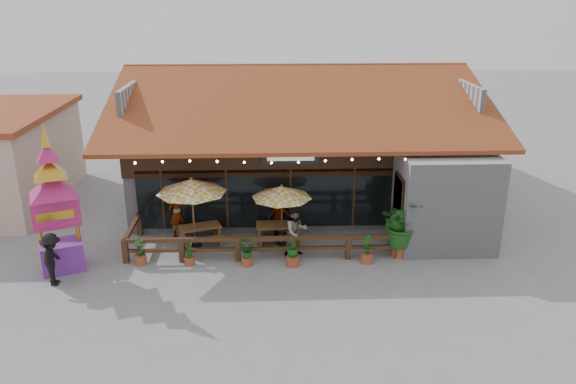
{
  "coord_description": "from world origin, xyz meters",
  "views": [
    {
      "loc": [
        -1.4,
        -18.81,
        9.2
      ],
      "look_at": [
        -0.61,
        1.5,
        1.89
      ],
      "focal_mm": 35.0,
      "sensor_mm": 36.0,
      "label": 1
    }
  ],
  "objects_px": {
    "picnic_table_right": "(279,231)",
    "umbrella_left": "(192,186)",
    "pedestrian": "(53,259)",
    "umbrella_right": "(282,192)",
    "picnic_table_left": "(200,232)",
    "tropical_plant": "(401,225)",
    "thai_sign_tower": "(53,190)"
  },
  "relations": [
    {
      "from": "umbrella_right",
      "to": "picnic_table_left",
      "type": "height_order",
      "value": "umbrella_right"
    },
    {
      "from": "picnic_table_left",
      "to": "thai_sign_tower",
      "type": "height_order",
      "value": "thai_sign_tower"
    },
    {
      "from": "umbrella_right",
      "to": "picnic_table_right",
      "type": "height_order",
      "value": "umbrella_right"
    },
    {
      "from": "umbrella_right",
      "to": "thai_sign_tower",
      "type": "height_order",
      "value": "thai_sign_tower"
    },
    {
      "from": "umbrella_right",
      "to": "pedestrian",
      "type": "height_order",
      "value": "umbrella_right"
    },
    {
      "from": "thai_sign_tower",
      "to": "tropical_plant",
      "type": "height_order",
      "value": "thai_sign_tower"
    },
    {
      "from": "umbrella_left",
      "to": "pedestrian",
      "type": "height_order",
      "value": "umbrella_left"
    },
    {
      "from": "umbrella_left",
      "to": "umbrella_right",
      "type": "relative_size",
      "value": 1.17
    },
    {
      "from": "picnic_table_right",
      "to": "pedestrian",
      "type": "bearing_deg",
      "value": -159.28
    },
    {
      "from": "umbrella_right",
      "to": "picnic_table_left",
      "type": "bearing_deg",
      "value": 177.58
    },
    {
      "from": "thai_sign_tower",
      "to": "umbrella_left",
      "type": "bearing_deg",
      "value": 21.42
    },
    {
      "from": "umbrella_left",
      "to": "thai_sign_tower",
      "type": "xyz_separation_m",
      "value": [
        -4.36,
        -1.71,
        0.53
      ]
    },
    {
      "from": "umbrella_left",
      "to": "tropical_plant",
      "type": "distance_m",
      "value": 7.77
    },
    {
      "from": "umbrella_left",
      "to": "umbrella_right",
      "type": "bearing_deg",
      "value": 1.27
    },
    {
      "from": "umbrella_right",
      "to": "picnic_table_right",
      "type": "relative_size",
      "value": 1.53
    },
    {
      "from": "umbrella_left",
      "to": "thai_sign_tower",
      "type": "relative_size",
      "value": 0.56
    },
    {
      "from": "tropical_plant",
      "to": "pedestrian",
      "type": "height_order",
      "value": "tropical_plant"
    },
    {
      "from": "thai_sign_tower",
      "to": "picnic_table_left",
      "type": "bearing_deg",
      "value": 22.86
    },
    {
      "from": "thai_sign_tower",
      "to": "tropical_plant",
      "type": "xyz_separation_m",
      "value": [
        11.96,
        0.59,
        -1.71
      ]
    },
    {
      "from": "tropical_plant",
      "to": "picnic_table_right",
      "type": "bearing_deg",
      "value": 164.7
    },
    {
      "from": "picnic_table_right",
      "to": "thai_sign_tower",
      "type": "relative_size",
      "value": 0.31
    },
    {
      "from": "umbrella_right",
      "to": "picnic_table_right",
      "type": "distance_m",
      "value": 1.57
    },
    {
      "from": "pedestrian",
      "to": "thai_sign_tower",
      "type": "bearing_deg",
      "value": -1.65
    },
    {
      "from": "umbrella_left",
      "to": "umbrella_right",
      "type": "distance_m",
      "value": 3.33
    },
    {
      "from": "picnic_table_left",
      "to": "pedestrian",
      "type": "height_order",
      "value": "pedestrian"
    },
    {
      "from": "umbrella_right",
      "to": "tropical_plant",
      "type": "distance_m",
      "value": 4.53
    },
    {
      "from": "picnic_table_left",
      "to": "picnic_table_right",
      "type": "xyz_separation_m",
      "value": [
        3.02,
        -0.12,
        0.05
      ]
    },
    {
      "from": "picnic_table_right",
      "to": "tropical_plant",
      "type": "xyz_separation_m",
      "value": [
        4.4,
        -1.2,
        0.69
      ]
    },
    {
      "from": "picnic_table_right",
      "to": "umbrella_left",
      "type": "bearing_deg",
      "value": -178.51
    },
    {
      "from": "umbrella_left",
      "to": "tropical_plant",
      "type": "height_order",
      "value": "umbrella_left"
    },
    {
      "from": "thai_sign_tower",
      "to": "tropical_plant",
      "type": "bearing_deg",
      "value": 2.83
    },
    {
      "from": "picnic_table_left",
      "to": "picnic_table_right",
      "type": "bearing_deg",
      "value": -2.32
    }
  ]
}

